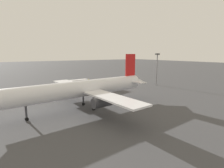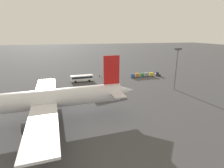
{
  "view_description": "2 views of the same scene",
  "coord_description": "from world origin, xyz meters",
  "px_view_note": "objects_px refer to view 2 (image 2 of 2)",
  "views": [
    {
      "loc": [
        38.21,
        93.63,
        16.35
      ],
      "look_at": [
        -4.46,
        28.24,
        2.63
      ],
      "focal_mm": 28.0,
      "sensor_mm": 36.0,
      "label": 1
    },
    {
      "loc": [
        9.99,
        89.46,
        21.61
      ],
      "look_at": [
        -5.22,
        29.16,
        3.61
      ],
      "focal_mm": 28.0,
      "sensor_mm": 36.0,
      "label": 2
    }
  ],
  "objects_px": {
    "baggage_tug": "(158,74)",
    "cargo_cart_orange": "(137,75)",
    "shuttle_bus_far": "(103,89)",
    "cargo_cart_yellow": "(151,74)",
    "shuttle_bus_near": "(82,78)",
    "worker_person": "(100,75)",
    "cargo_cart_green": "(142,75)",
    "cargo_cart_blue": "(133,76)",
    "airplane": "(38,100)",
    "cargo_cart_grey": "(146,74)"
  },
  "relations": [
    {
      "from": "cargo_cart_green",
      "to": "cargo_cart_orange",
      "type": "xyz_separation_m",
      "value": [
        2.6,
        -0.25,
        0.0
      ]
    },
    {
      "from": "shuttle_bus_near",
      "to": "worker_person",
      "type": "relative_size",
      "value": 5.99
    },
    {
      "from": "shuttle_bus_near",
      "to": "cargo_cart_blue",
      "type": "bearing_deg",
      "value": 178.16
    },
    {
      "from": "shuttle_bus_near",
      "to": "cargo_cart_green",
      "type": "relative_size",
      "value": 4.69
    },
    {
      "from": "airplane",
      "to": "cargo_cart_orange",
      "type": "xyz_separation_m",
      "value": [
        -41.69,
        -38.89,
        -4.87
      ]
    },
    {
      "from": "cargo_cart_orange",
      "to": "shuttle_bus_near",
      "type": "bearing_deg",
      "value": 3.49
    },
    {
      "from": "cargo_cart_yellow",
      "to": "cargo_cart_orange",
      "type": "relative_size",
      "value": 1.0
    },
    {
      "from": "shuttle_bus_near",
      "to": "cargo_cart_green",
      "type": "height_order",
      "value": "shuttle_bus_near"
    },
    {
      "from": "shuttle_bus_near",
      "to": "worker_person",
      "type": "bearing_deg",
      "value": -145.41
    },
    {
      "from": "shuttle_bus_far",
      "to": "cargo_cart_orange",
      "type": "distance_m",
      "value": 30.05
    },
    {
      "from": "cargo_cart_yellow",
      "to": "cargo_cart_orange",
      "type": "bearing_deg",
      "value": -2.47
    },
    {
      "from": "airplane",
      "to": "shuttle_bus_far",
      "type": "bearing_deg",
      "value": -141.2
    },
    {
      "from": "airplane",
      "to": "cargo_cart_yellow",
      "type": "relative_size",
      "value": 23.3
    },
    {
      "from": "cargo_cart_yellow",
      "to": "cargo_cart_green",
      "type": "distance_m",
      "value": 5.2
    },
    {
      "from": "shuttle_bus_near",
      "to": "worker_person",
      "type": "xyz_separation_m",
      "value": [
        -9.76,
        -7.82,
        -0.95
      ]
    },
    {
      "from": "worker_person",
      "to": "cargo_cart_grey",
      "type": "bearing_deg",
      "value": 165.56
    },
    {
      "from": "airplane",
      "to": "cargo_cart_blue",
      "type": "xyz_separation_m",
      "value": [
        -39.08,
        -38.2,
        -4.87
      ]
    },
    {
      "from": "shuttle_bus_far",
      "to": "baggage_tug",
      "type": "distance_m",
      "value": 39.24
    },
    {
      "from": "airplane",
      "to": "cargo_cart_green",
      "type": "relative_size",
      "value": 23.3
    },
    {
      "from": "cargo_cart_green",
      "to": "cargo_cart_blue",
      "type": "xyz_separation_m",
      "value": [
        5.2,
        0.44,
        0.0
      ]
    },
    {
      "from": "worker_person",
      "to": "cargo_cart_grey",
      "type": "xyz_separation_m",
      "value": [
        -23.64,
        6.09,
        0.32
      ]
    },
    {
      "from": "cargo_cart_grey",
      "to": "shuttle_bus_far",
      "type": "bearing_deg",
      "value": 36.97
    },
    {
      "from": "worker_person",
      "to": "cargo_cart_grey",
      "type": "relative_size",
      "value": 0.78
    },
    {
      "from": "baggage_tug",
      "to": "cargo_cart_orange",
      "type": "relative_size",
      "value": 1.18
    },
    {
      "from": "shuttle_bus_far",
      "to": "cargo_cart_blue",
      "type": "height_order",
      "value": "shuttle_bus_far"
    },
    {
      "from": "airplane",
      "to": "shuttle_bus_far",
      "type": "relative_size",
      "value": 4.4
    },
    {
      "from": "cargo_cart_yellow",
      "to": "cargo_cart_grey",
      "type": "height_order",
      "value": "same"
    },
    {
      "from": "worker_person",
      "to": "cargo_cart_green",
      "type": "relative_size",
      "value": 0.78
    },
    {
      "from": "cargo_cart_green",
      "to": "cargo_cart_orange",
      "type": "distance_m",
      "value": 2.61
    },
    {
      "from": "baggage_tug",
      "to": "worker_person",
      "type": "height_order",
      "value": "baggage_tug"
    },
    {
      "from": "shuttle_bus_near",
      "to": "cargo_cart_yellow",
      "type": "height_order",
      "value": "shuttle_bus_near"
    },
    {
      "from": "cargo_cart_blue",
      "to": "cargo_cart_green",
      "type": "bearing_deg",
      "value": -175.13
    },
    {
      "from": "cargo_cart_grey",
      "to": "airplane",
      "type": "bearing_deg",
      "value": 39.68
    },
    {
      "from": "baggage_tug",
      "to": "worker_person",
      "type": "relative_size",
      "value": 1.51
    },
    {
      "from": "baggage_tug",
      "to": "cargo_cart_yellow",
      "type": "distance_m",
      "value": 3.81
    },
    {
      "from": "shuttle_bus_near",
      "to": "cargo_cart_blue",
      "type": "distance_m",
      "value": 25.62
    },
    {
      "from": "airplane",
      "to": "shuttle_bus_near",
      "type": "bearing_deg",
      "value": -114.26
    },
    {
      "from": "baggage_tug",
      "to": "cargo_cart_yellow",
      "type": "xyz_separation_m",
      "value": [
        3.79,
        0.14,
        0.25
      ]
    },
    {
      "from": "shuttle_bus_near",
      "to": "shuttle_bus_far",
      "type": "relative_size",
      "value": 0.89
    },
    {
      "from": "shuttle_bus_near",
      "to": "cargo_cart_yellow",
      "type": "bearing_deg",
      "value": 178.08
    },
    {
      "from": "baggage_tug",
      "to": "worker_person",
      "type": "xyz_separation_m",
      "value": [
        30.03,
        -6.3,
        -0.07
      ]
    },
    {
      "from": "cargo_cart_grey",
      "to": "cargo_cart_blue",
      "type": "relative_size",
      "value": 1.0
    },
    {
      "from": "shuttle_bus_near",
      "to": "cargo_cart_orange",
      "type": "distance_m",
      "value": 28.25
    },
    {
      "from": "baggage_tug",
      "to": "cargo_cart_grey",
      "type": "bearing_deg",
      "value": 10.29
    },
    {
      "from": "worker_person",
      "to": "cargo_cart_green",
      "type": "xyz_separation_m",
      "value": [
        -21.04,
        6.36,
        0.32
      ]
    },
    {
      "from": "cargo_cart_orange",
      "to": "airplane",
      "type": "bearing_deg",
      "value": 43.01
    },
    {
      "from": "cargo_cart_grey",
      "to": "cargo_cart_yellow",
      "type": "bearing_deg",
      "value": 172.33
    },
    {
      "from": "airplane",
      "to": "shuttle_bus_far",
      "type": "height_order",
      "value": "airplane"
    },
    {
      "from": "airplane",
      "to": "shuttle_bus_far",
      "type": "xyz_separation_m",
      "value": [
        -19.69,
        -18.43,
        -4.19
      ]
    },
    {
      "from": "shuttle_bus_far",
      "to": "cargo_cart_grey",
      "type": "bearing_deg",
      "value": -157.61
    }
  ]
}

